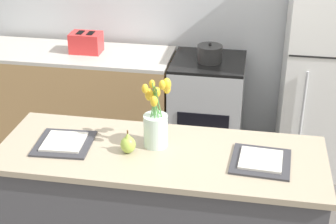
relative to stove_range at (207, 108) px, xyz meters
The scene contains 10 objects.
kitchen_island 1.60m from the stove_range, 93.58° to the right, with size 1.80×0.66×0.94m.
back_counter 1.16m from the stove_range, behind, with size 1.68×0.60×0.88m.
stove_range is the anchor object (origin of this frame).
refrigerator 1.04m from the stove_range, ahead, with size 0.68×0.67×1.74m.
flower_vase 1.67m from the stove_range, 95.01° to the right, with size 0.16×0.17×0.42m.
pear_figurine 1.75m from the stove_range, 99.34° to the right, with size 0.08×0.08×0.14m.
plate_setting_left 1.81m from the stove_range, 111.73° to the right, with size 0.33×0.33×0.02m.
plate_setting_right 1.75m from the stove_range, 74.64° to the right, with size 0.33×0.33×0.02m.
toaster 1.18m from the stove_range, behind, with size 0.28×0.18×0.17m.
cooking_pot 0.51m from the stove_range, 71.81° to the right, with size 0.21×0.21×0.16m.
Camera 1 is at (0.47, -2.37, 2.38)m, focal length 55.00 mm.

